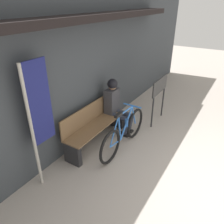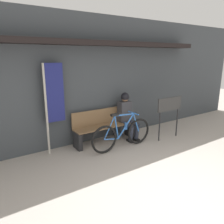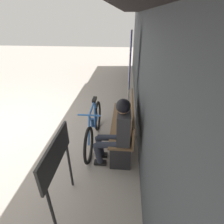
# 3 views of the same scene
# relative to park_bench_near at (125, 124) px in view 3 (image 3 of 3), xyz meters

# --- Properties ---
(ground_plane) EXTENTS (24.00, 24.00, 0.00)m
(ground_plane) POSITION_rel_park_bench_near_xyz_m (-0.23, -2.68, -0.41)
(ground_plane) COLOR #ADA399
(storefront_wall) EXTENTS (12.00, 0.56, 3.20)m
(storefront_wall) POSITION_rel_park_bench_near_xyz_m (-0.23, 0.32, 1.26)
(storefront_wall) COLOR #3D4247
(storefront_wall) RESTS_ON ground_plane
(park_bench_near) EXTENTS (1.70, 0.42, 0.86)m
(park_bench_near) POSITION_rel_park_bench_near_xyz_m (0.00, 0.00, 0.00)
(park_bench_near) COLOR brown
(park_bench_near) RESTS_ON ground_plane
(bicycle) EXTENTS (1.71, 0.40, 0.91)m
(bicycle) POSITION_rel_park_bench_near_xyz_m (0.13, -0.62, -0.04)
(bicycle) COLOR black
(bicycle) RESTS_ON ground_plane
(person_seated) EXTENTS (0.34, 0.62, 1.26)m
(person_seated) POSITION_rel_park_bench_near_xyz_m (0.64, -0.11, 0.31)
(person_seated) COLOR #2D3342
(person_seated) RESTS_ON ground_plane
(banner_pole) EXTENTS (0.45, 0.05, 2.06)m
(banner_pole) POSITION_rel_park_bench_near_xyz_m (-1.31, 0.07, 0.87)
(banner_pole) COLOR #B7B2A8
(banner_pole) RESTS_ON ground_plane
(signboard) EXTENTS (0.86, 0.04, 1.14)m
(signboard) POSITION_rel_park_bench_near_xyz_m (1.56, -0.79, 0.46)
(signboard) COLOR #232326
(signboard) RESTS_ON ground_plane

